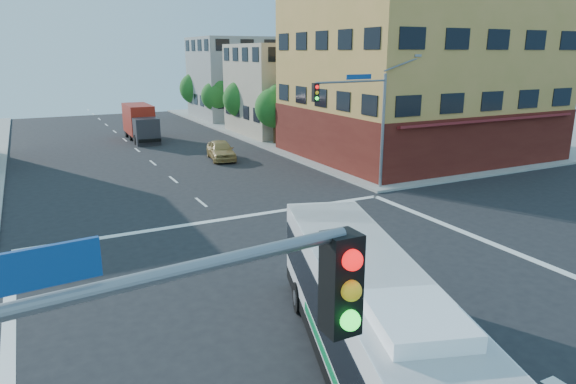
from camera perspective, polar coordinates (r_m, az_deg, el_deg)
name	(u,v)px	position (r m, az deg, el deg)	size (l,w,h in m)	color
ground	(316,296)	(18.20, 3.18, -11.51)	(120.00, 120.00, 0.00)	black
sidewalk_ne	(420,120)	(65.86, 14.45, 7.71)	(50.00, 50.00, 0.15)	gray
corner_building_ne	(418,82)	(43.10, 14.28, 11.75)	(18.10, 15.44, 14.00)	#D5984C
building_east_near	(295,89)	(54.33, 0.74, 11.38)	(12.06, 10.06, 9.00)	tan
building_east_far	(243,78)	(66.99, -4.97, 12.49)	(12.06, 10.06, 10.00)	gray
signal_mast_ne	(362,110)	(30.28, 8.18, 9.03)	(7.91, 1.13, 8.07)	gray
street_tree_a	(276,105)	(46.74, -1.35, 9.61)	(3.60, 3.60, 5.53)	#362213
street_tree_b	(242,97)	(54.02, -5.10, 10.49)	(3.80, 3.80, 5.79)	#362213
street_tree_c	(217,94)	(61.51, -7.94, 10.71)	(3.40, 3.40, 5.29)	#362213
street_tree_d	(196,87)	(69.07, -10.19, 11.45)	(4.00, 4.00, 6.03)	#362213
transit_bus	(369,319)	(13.54, 8.97, -13.75)	(5.94, 11.71, 3.41)	black
box_truck	(141,123)	(51.50, -16.06, 7.34)	(2.28, 7.41, 3.32)	#2B2A30
parked_car	(221,150)	(40.83, -7.47, 4.65)	(1.79, 4.44, 1.51)	tan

